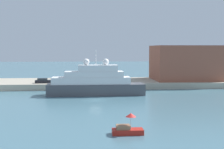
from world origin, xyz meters
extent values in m
plane|color=slate|center=(0.00, 0.00, 0.00)|extent=(400.00, 400.00, 0.00)
cube|color=#ADA38E|center=(0.00, 25.24, 0.86)|extent=(110.00, 18.47, 1.73)
cube|color=#4C4C51|center=(0.19, 7.52, 1.41)|extent=(24.15, 4.90, 2.83)
cube|color=white|center=(-1.02, 7.52, 3.68)|extent=(19.32, 4.51, 1.70)
cube|color=white|center=(-0.29, 7.52, 5.24)|extent=(14.49, 4.12, 1.43)
cube|color=white|center=(0.67, 7.52, 6.74)|extent=(9.66, 3.73, 1.57)
cylinder|color=silver|center=(0.19, 7.52, 9.48)|extent=(0.16, 0.16, 3.90)
sphere|color=white|center=(2.60, 7.52, 8.32)|extent=(1.59, 1.59, 1.59)
sphere|color=white|center=(-2.23, 7.52, 8.32)|extent=(1.59, 1.59, 1.59)
cube|color=#B22319|center=(3.76, -26.65, 0.36)|extent=(4.22, 1.67, 0.71)
cube|color=#8C6647|center=(3.12, -26.65, 1.00)|extent=(1.86, 1.34, 0.57)
cylinder|color=#B2B2B2|center=(4.18, -26.65, 1.56)|extent=(0.06, 0.06, 1.69)
cone|color=red|center=(4.18, -26.65, 2.65)|extent=(1.41, 1.41, 0.49)
cube|color=#93513D|center=(29.15, 26.02, 7.14)|extent=(20.58, 15.47, 10.82)
cube|color=black|center=(-14.67, 19.68, 2.15)|extent=(4.58, 1.88, 0.84)
cube|color=#262D33|center=(-14.90, 19.68, 2.85)|extent=(2.75, 1.70, 0.57)
cylinder|color=#334C8C|center=(-9.61, 22.29, 2.42)|extent=(0.36, 0.36, 1.38)
sphere|color=tan|center=(-9.61, 22.29, 3.23)|extent=(0.24, 0.24, 0.24)
cylinder|color=black|center=(6.66, 17.48, 2.05)|extent=(0.44, 0.44, 0.65)
camera|label=1|loc=(-1.27, -65.19, 11.55)|focal=47.02mm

